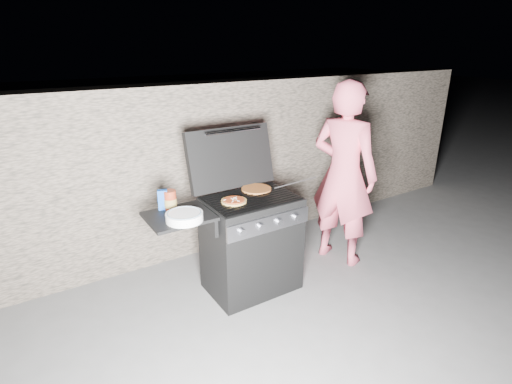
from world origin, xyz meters
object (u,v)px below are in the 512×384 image
pizza_topped (234,200)px  person (344,175)px  gas_grill (227,251)px  sauce_jar (170,200)px

pizza_topped → person: person is taller
gas_grill → sauce_jar: (-0.43, 0.15, 0.53)m
pizza_topped → sauce_jar: size_ratio=1.37×
pizza_topped → gas_grill: bearing=170.4°
gas_grill → person: person is taller
sauce_jar → pizza_topped: bearing=-18.0°
gas_grill → person: size_ratio=0.72×
sauce_jar → gas_grill: bearing=-19.4°
person → gas_grill: bearing=68.9°
gas_grill → pizza_topped: pizza_topped is taller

